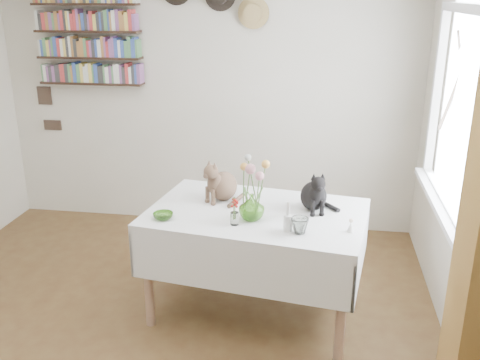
% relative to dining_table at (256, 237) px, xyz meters
% --- Properties ---
extents(room, '(4.08, 4.58, 2.58)m').
position_rel_dining_table_xyz_m(room, '(-0.68, -0.68, 0.65)').
color(room, brown).
rests_on(room, ground).
extents(window, '(0.12, 1.52, 1.32)m').
position_rel_dining_table_xyz_m(window, '(1.28, 0.12, 0.80)').
color(window, white).
rests_on(window, room).
extents(curtain, '(0.12, 0.38, 2.10)m').
position_rel_dining_table_xyz_m(curtain, '(1.22, -0.80, 0.55)').
color(curtain, brown).
rests_on(curtain, room).
extents(dining_table, '(1.60, 1.15, 0.79)m').
position_rel_dining_table_xyz_m(dining_table, '(0.00, 0.00, 0.00)').
color(dining_table, white).
rests_on(dining_table, room).
extents(tabby_cat, '(0.33, 0.34, 0.32)m').
position_rel_dining_table_xyz_m(tabby_cat, '(-0.27, 0.19, 0.35)').
color(tabby_cat, brown).
rests_on(tabby_cat, dining_table).
extents(black_cat, '(0.26, 0.30, 0.30)m').
position_rel_dining_table_xyz_m(black_cat, '(0.39, 0.11, 0.35)').
color(black_cat, black).
rests_on(black_cat, dining_table).
extents(flower_vase, '(0.23, 0.23, 0.18)m').
position_rel_dining_table_xyz_m(flower_vase, '(-0.02, -0.14, 0.28)').
color(flower_vase, '#7DBF4B').
rests_on(flower_vase, dining_table).
extents(green_bowl, '(0.16, 0.16, 0.04)m').
position_rel_dining_table_xyz_m(green_bowl, '(-0.60, -0.23, 0.22)').
color(green_bowl, '#7DBF4B').
rests_on(green_bowl, dining_table).
extents(drinking_glass, '(0.12, 0.12, 0.10)m').
position_rel_dining_table_xyz_m(drinking_glass, '(0.31, -0.31, 0.25)').
color(drinking_glass, white).
rests_on(drinking_glass, dining_table).
extents(candlestick, '(0.06, 0.06, 0.20)m').
position_rel_dining_table_xyz_m(candlestick, '(0.24, -0.30, 0.26)').
color(candlestick, white).
rests_on(candlestick, dining_table).
extents(berry_jar, '(0.05, 0.05, 0.21)m').
position_rel_dining_table_xyz_m(berry_jar, '(-0.11, -0.25, 0.29)').
color(berry_jar, white).
rests_on(berry_jar, dining_table).
extents(porcelain_figurine, '(0.05, 0.05, 0.09)m').
position_rel_dining_table_xyz_m(porcelain_figurine, '(0.63, -0.24, 0.23)').
color(porcelain_figurine, white).
rests_on(porcelain_figurine, dining_table).
extents(flower_bouquet, '(0.17, 0.12, 0.39)m').
position_rel_dining_table_xyz_m(flower_bouquet, '(-0.01, -0.13, 0.54)').
color(flower_bouquet, '#4C7233').
rests_on(flower_bouquet, flower_vase).
extents(bookshelf_unit, '(1.00, 0.16, 0.91)m').
position_rel_dining_table_xyz_m(bookshelf_unit, '(-1.78, 1.48, 1.25)').
color(bookshelf_unit, black).
rests_on(bookshelf_unit, room).
extents(wall_art_plaques, '(0.21, 0.02, 0.44)m').
position_rel_dining_table_xyz_m(wall_art_plaques, '(-2.31, 1.55, 0.53)').
color(wall_art_plaques, '#38281E').
rests_on(wall_art_plaques, room).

